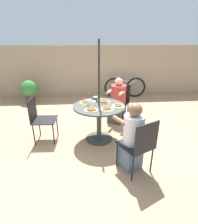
% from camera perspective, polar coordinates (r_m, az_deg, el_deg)
% --- Properties ---
extents(ground_plane, '(12.00, 12.00, 0.00)m').
position_cam_1_polar(ground_plane, '(3.84, 0.00, -8.67)').
color(ground_plane, tan).
extents(back_fence, '(10.00, 0.06, 1.83)m').
position_cam_1_polar(back_fence, '(6.62, -2.30, 13.06)').
color(back_fence, tan).
rests_on(back_fence, ground).
extents(patio_table, '(1.05, 1.05, 0.77)m').
position_cam_1_polar(patio_table, '(3.56, 0.00, -0.21)').
color(patio_table, '#383D38').
rests_on(patio_table, ground).
extents(umbrella_pole, '(0.04, 0.04, 2.01)m').
position_cam_1_polar(umbrella_pole, '(3.43, 0.00, 5.85)').
color(umbrella_pole, black).
rests_on(umbrella_pole, ground).
extents(patio_chair_north, '(0.48, 0.48, 0.93)m').
position_cam_1_polar(patio_chair_north, '(3.75, -18.76, -1.52)').
color(patio_chair_north, black).
rests_on(patio_chair_north, ground).
extents(patio_chair_east, '(0.61, 0.61, 0.93)m').
position_cam_1_polar(patio_chair_east, '(2.74, 13.11, -10.07)').
color(patio_chair_east, black).
rests_on(patio_chair_east, ground).
extents(diner_east, '(0.49, 0.56, 1.14)m').
position_cam_1_polar(diner_east, '(2.85, 10.64, -8.59)').
color(diner_east, slate).
rests_on(diner_east, ground).
extents(patio_chair_south, '(0.63, 0.63, 0.93)m').
position_cam_1_polar(patio_chair_south, '(4.63, 6.91, 4.00)').
color(patio_chair_south, black).
rests_on(patio_chair_south, ground).
extents(diner_south, '(0.57, 0.61, 1.14)m').
position_cam_1_polar(diner_south, '(4.47, 6.06, 3.10)').
color(diner_south, '#3D3D42').
rests_on(diner_south, ground).
extents(pancake_plate_a, '(0.24, 0.24, 0.06)m').
position_cam_1_polar(pancake_plate_a, '(3.25, -2.52, 0.91)').
color(pancake_plate_a, silver).
rests_on(pancake_plate_a, patio_table).
extents(pancake_plate_b, '(0.24, 0.24, 0.06)m').
position_cam_1_polar(pancake_plate_b, '(3.66, 1.72, 3.39)').
color(pancake_plate_b, silver).
rests_on(pancake_plate_b, patio_table).
extents(pancake_plate_c, '(0.24, 0.24, 0.06)m').
position_cam_1_polar(pancake_plate_c, '(3.29, 2.66, 1.14)').
color(pancake_plate_c, silver).
rests_on(pancake_plate_c, patio_table).
extents(pancake_plate_d, '(0.24, 0.24, 0.05)m').
position_cam_1_polar(pancake_plate_d, '(3.66, -4.41, 3.26)').
color(pancake_plate_d, silver).
rests_on(pancake_plate_d, patio_table).
extents(pancake_plate_e, '(0.24, 0.24, 0.06)m').
position_cam_1_polar(pancake_plate_e, '(3.46, 6.27, 2.08)').
color(pancake_plate_e, silver).
rests_on(pancake_plate_e, patio_table).
extents(syrup_bottle, '(0.09, 0.07, 0.14)m').
position_cam_1_polar(syrup_bottle, '(3.91, -1.56, 5.19)').
color(syrup_bottle, brown).
rests_on(syrup_bottle, patio_table).
extents(coffee_cup, '(0.09, 0.09, 0.10)m').
position_cam_1_polar(coffee_cup, '(3.74, -1.19, 4.29)').
color(coffee_cup, '#33513D').
rests_on(coffee_cup, patio_table).
extents(drinking_glass_a, '(0.08, 0.08, 0.11)m').
position_cam_1_polar(drinking_glass_a, '(3.43, -1.66, 2.69)').
color(drinking_glass_a, silver).
rests_on(drinking_glass_a, patio_table).
extents(drinking_glass_b, '(0.08, 0.08, 0.12)m').
position_cam_1_polar(drinking_glass_b, '(3.47, -3.27, 2.93)').
color(drinking_glass_b, silver).
rests_on(drinking_glass_b, patio_table).
extents(bicycle, '(1.53, 0.44, 0.75)m').
position_cam_1_polar(bicycle, '(6.58, 8.47, 7.98)').
color(bicycle, black).
rests_on(bicycle, ground).
extents(potted_shrub, '(0.56, 0.56, 0.76)m').
position_cam_1_polar(potted_shrub, '(6.38, -21.74, 6.76)').
color(potted_shrub, '#3D3D3F').
rests_on(potted_shrub, ground).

